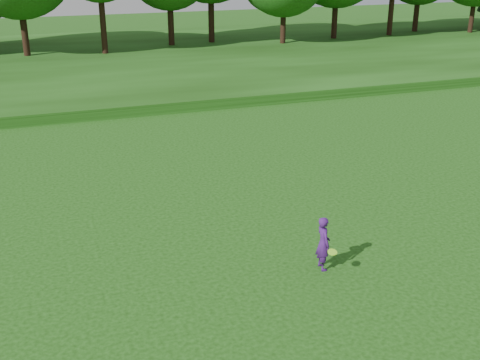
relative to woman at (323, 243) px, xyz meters
name	(u,v)px	position (x,y,z in m)	size (l,w,h in m)	color
ground	(322,303)	(-0.80, -1.57, -0.78)	(140.00, 140.00, 0.00)	#163B0B
berm	(115,61)	(-0.80, 32.43, -0.48)	(130.00, 30.00, 0.60)	#163B0B
walking_path	(154,110)	(-0.80, 18.43, -0.76)	(130.00, 1.60, 0.04)	gray
woman	(323,243)	(0.00, 0.00, 0.00)	(0.41, 0.95, 1.56)	#441769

